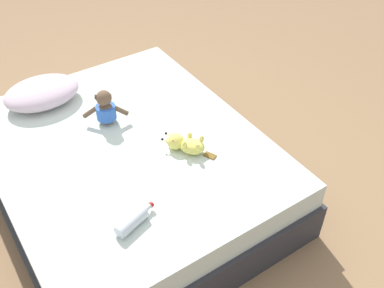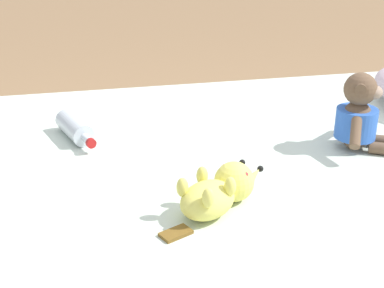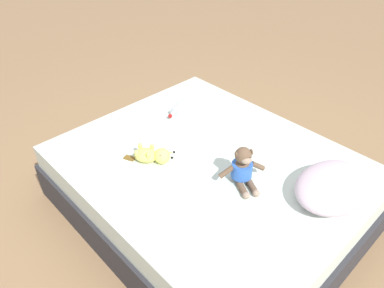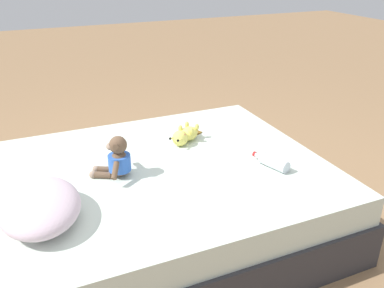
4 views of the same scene
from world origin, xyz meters
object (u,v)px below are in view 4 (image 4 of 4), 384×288
plush_monkey (117,160)px  pillow (40,206)px  glass_bottle (273,162)px  plush_yellow_creature (185,135)px  bed (165,199)px

plush_monkey → pillow: bearing=121.6°
plush_monkey → glass_bottle: bearing=-107.3°
pillow → plush_monkey: 0.50m
plush_yellow_creature → bed: bearing=137.4°
bed → plush_monkey: plush_monkey is taller
plush_yellow_creature → glass_bottle: (-0.52, -0.33, -0.01)m
glass_bottle → bed: bearing=65.8°
pillow → glass_bottle: (0.00, -1.25, -0.04)m
glass_bottle → pillow: bearing=90.1°
bed → plush_yellow_creature: bearing=-42.6°
bed → plush_monkey: (0.00, 0.26, 0.32)m
pillow → plush_yellow_creature: size_ratio=1.71×
bed → plush_monkey: 0.41m
bed → plush_yellow_creature: (0.26, -0.24, 0.27)m
pillow → plush_monkey: bearing=-58.4°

